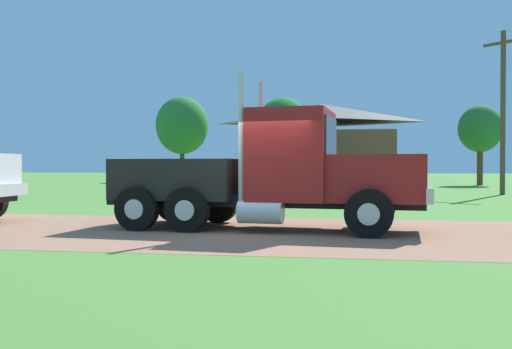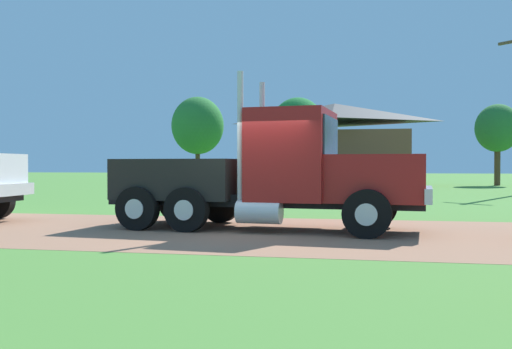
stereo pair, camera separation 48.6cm
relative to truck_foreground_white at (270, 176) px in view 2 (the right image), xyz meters
name	(u,v)px [view 2 (the right image)]	position (x,y,z in m)	size (l,w,h in m)	color
ground_plane	(257,232)	(-0.18, -0.65, -1.27)	(200.00, 200.00, 0.00)	#508736
dirt_track	(257,232)	(-0.18, -0.65, -1.27)	(120.00, 6.92, 0.01)	#A06E52
truck_foreground_white	(270,176)	(0.00, 0.00, 0.00)	(7.77, 3.16, 3.65)	black
shed_building	(335,146)	(-0.26, 30.56, 1.75)	(11.53, 7.26, 6.27)	brown
tree_left	(198,126)	(-13.73, 38.79, 4.04)	(4.98, 4.98, 8.07)	#513823
tree_mid	(298,128)	(-3.59, 34.40, 3.40)	(4.66, 4.66, 7.25)	#513823
tree_right	(498,129)	(11.88, 32.48, 3.04)	(3.29, 3.29, 6.17)	#513823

